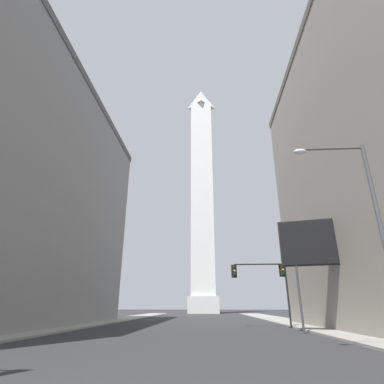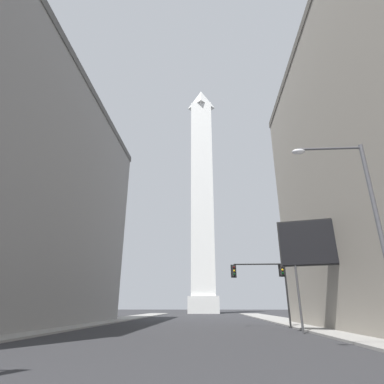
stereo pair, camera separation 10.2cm
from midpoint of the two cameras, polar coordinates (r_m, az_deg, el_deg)
The scene contains 6 objects.
sidewalk_left at distance 37.54m, azimuth -20.72°, elevation -22.59°, with size 5.00×109.54×0.15m, color gray.
sidewalk_right at distance 36.18m, azimuth 21.66°, elevation -22.58°, with size 5.00×109.54×0.15m, color gray.
obelisk at distance 99.87m, azimuth 2.01°, elevation 0.34°, with size 8.91×8.91×78.71m.
traffic_light_mid_right at distance 32.77m, azimuth 14.23°, elevation -15.50°, with size 5.72×0.52×6.15m.
street_lamp at distance 15.84m, azimuth 30.27°, elevation -4.10°, with size 3.50×0.36×9.50m.
billboard_sign at distance 27.00m, azimuth 23.72°, elevation -8.97°, with size 6.70×1.89×8.82m.
Camera 2 is at (2.08, -1.77, 1.97)m, focal length 28.00 mm.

